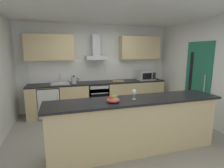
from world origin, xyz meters
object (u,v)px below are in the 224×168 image
sink (60,83)px  wine_glass (134,92)px  oven (98,97)px  fruit_bowl (113,100)px  range_hood (96,52)px  chopping_board (118,81)px  refrigerator (49,102)px  kettle (74,80)px  microwave (146,75)px

sink → wine_glass: size_ratio=2.81×
oven → fruit_bowl: bearing=-95.7°
wine_glass → fruit_bowl: (-0.40, -0.07, -0.08)m
range_hood → chopping_board: range_hood is taller
refrigerator → range_hood: range_hood is taller
kettle → chopping_board: (1.32, 0.01, -0.09)m
refrigerator → kettle: (0.69, -0.03, 0.58)m
range_hood → chopping_board: 1.10m
wine_glass → chopping_board: (0.48, 2.30, -0.20)m
sink → fruit_bowl: 2.53m
refrigerator → range_hood: (1.37, 0.13, 1.36)m
sink → kettle: bearing=-6.8°
range_hood → wine_glass: range_hood is taller
refrigerator → chopping_board: size_ratio=2.50×
chopping_board → wine_glass: bearing=-101.8°
refrigerator → wine_glass: 2.86m
oven → chopping_board: size_ratio=2.35×
kettle → range_hood: size_ratio=0.40×
wine_glass → fruit_bowl: wine_glass is taller
microwave → fruit_bowl: bearing=-127.7°
oven → fruit_bowl: 2.47m
microwave → sink: bearing=179.2°
sink → range_hood: size_ratio=0.69×
oven → wine_glass: size_ratio=4.50×
oven → refrigerator: bearing=-179.9°
range_hood → chopping_board: size_ratio=2.12×
kettle → range_hood: (0.68, 0.16, 0.78)m
fruit_bowl → kettle: bearing=100.7°
fruit_bowl → chopping_board: 2.52m
kettle → wine_glass: (0.84, -2.29, 0.11)m
oven → sink: (-1.06, 0.01, 0.47)m
microwave → range_hood: (-1.58, 0.16, 0.74)m
refrigerator → kettle: 0.90m
fruit_bowl → refrigerator: bearing=115.5°
refrigerator → fruit_bowl: 2.71m
kettle → chopping_board: 1.33m
oven → sink: 1.16m
microwave → sink: (-2.64, 0.04, -0.12)m
refrigerator → wine_glass: bearing=-56.5°
sink → wine_glass: wine_glass is taller
sink → range_hood: bearing=6.4°
refrigerator → kettle: bearing=-2.6°
fruit_bowl → oven: bearing=84.3°
refrigerator → fruit_bowl: (1.13, -2.38, 0.61)m
kettle → range_hood: bearing=13.4°
oven → refrigerator: oven is taller
microwave → wine_glass: microwave is taller
refrigerator → sink: sink is taller
kettle → range_hood: 1.05m
wine_glass → oven: bearing=94.0°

